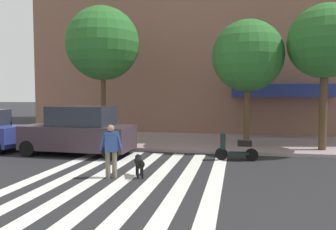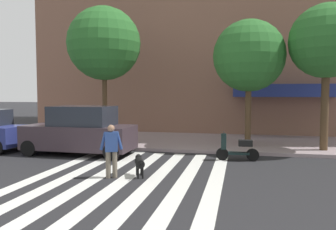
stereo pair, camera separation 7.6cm
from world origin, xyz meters
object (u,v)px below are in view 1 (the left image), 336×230
Objects in this scene: street_tree_nearest at (103,44)px; dog_on_leash at (139,163)px; pedestrian_dog_walker at (111,148)px; parked_car_behind_first at (79,132)px; street_tree_middle at (248,56)px; parked_scooter at (236,148)px; street_tree_further at (325,42)px.

street_tree_nearest is 8.47m from dog_on_leash.
dog_on_leash is (0.79, 0.33, -0.48)m from pedestrian_dog_walker.
parked_car_behind_first is 0.69× the size of street_tree_nearest.
street_tree_middle is (7.12, 0.02, -0.78)m from street_tree_nearest.
parked_scooter is 4.32m from dog_on_leash.
parked_car_behind_first is 0.80× the size of street_tree_middle.
pedestrian_dog_walker is (-7.37, -5.86, -3.85)m from street_tree_further.
street_tree_nearest is 1.09× the size of street_tree_further.
parked_scooter is at bearing -98.75° from street_tree_middle.
street_tree_further is 10.18m from pedestrian_dog_walker.
street_tree_further is (3.63, 2.38, 4.30)m from parked_scooter.
street_tree_middle reaches higher than parked_scooter.
dog_on_leash is at bearing -119.32° from street_tree_middle.
parked_car_behind_first is at bearing -156.56° from street_tree_middle.
pedestrian_dog_walker reaches higher than dog_on_leash.
street_tree_middle is at bearing 56.71° from pedestrian_dog_walker.
street_tree_further is at bearing 38.49° from pedestrian_dog_walker.
street_tree_middle is 0.93× the size of street_tree_further.
parked_car_behind_first reaches higher than pedestrian_dog_walker.
pedestrian_dog_walker is (2.92, -6.36, -4.16)m from street_tree_nearest.
parked_car_behind_first is 8.28m from street_tree_middle.
pedestrian_dog_walker is (2.77, -3.36, -0.06)m from parked_car_behind_first.
street_tree_nearest is at bearing 121.66° from dog_on_leash.
street_tree_nearest is 7.23× the size of dog_on_leash.
street_tree_further is at bearing -9.25° from street_tree_middle.
street_tree_middle reaches higher than parked_car_behind_first.
parked_car_behind_first reaches higher than parked_scooter.
parked_car_behind_first is at bearing -178.97° from parked_scooter.
parked_car_behind_first is 4.71m from dog_on_leash.
parked_car_behind_first is 6.53m from parked_scooter.
street_tree_nearest reaches higher than dog_on_leash.
street_tree_further is 6.64× the size of dog_on_leash.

